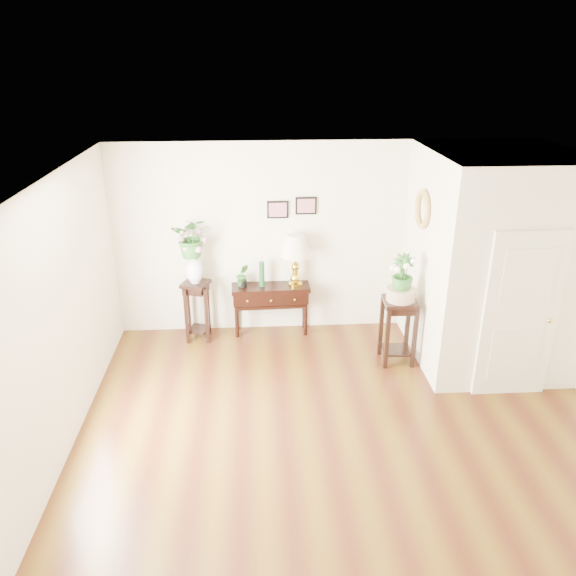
{
  "coord_description": "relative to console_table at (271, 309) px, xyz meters",
  "views": [
    {
      "loc": [
        -0.99,
        -4.95,
        3.95
      ],
      "look_at": [
        -0.6,
        1.3,
        1.26
      ],
      "focal_mm": 35.0,
      "sensor_mm": 36.0,
      "label": 1
    }
  ],
  "objects": [
    {
      "name": "plant_stand_a",
      "position": [
        -1.07,
        -0.12,
        0.07
      ],
      "size": [
        0.44,
        0.44,
        0.89
      ],
      "primitive_type": "cube",
      "rotation": [
        0.0,
        0.0,
        -0.34
      ],
      "color": "black",
      "rests_on": "floor"
    },
    {
      "name": "door",
      "position": [
        2.87,
        -1.79,
        0.67
      ],
      "size": [
        0.9,
        0.05,
        2.1
      ],
      "primitive_type": "cube",
      "color": "beige",
      "rests_on": "floor"
    },
    {
      "name": "floor",
      "position": [
        0.77,
        -2.57,
        -0.38
      ],
      "size": [
        6.0,
        5.5,
        0.02
      ],
      "primitive_type": "cube",
      "color": "#573B0F",
      "rests_on": "ground"
    },
    {
      "name": "wall_front",
      "position": [
        0.77,
        -5.32,
        1.02
      ],
      "size": [
        6.0,
        0.02,
        2.8
      ],
      "primitive_type": "cube",
      "color": "beige",
      "rests_on": "ground"
    },
    {
      "name": "partition",
      "position": [
        2.87,
        -0.79,
        1.02
      ],
      "size": [
        1.8,
        1.95,
        2.8
      ],
      "primitive_type": "cube",
      "color": "beige",
      "rests_on": "floor"
    },
    {
      "name": "lily_arrangement",
      "position": [
        -1.07,
        -0.12,
        1.21
      ],
      "size": [
        0.58,
        0.52,
        0.59
      ],
      "primitive_type": "imported",
      "rotation": [
        0.0,
        0.0,
        -0.13
      ],
      "color": "#296324",
      "rests_on": "porcelain_vase"
    },
    {
      "name": "art_print_left",
      "position": [
        0.12,
        0.16,
        1.47
      ],
      "size": [
        0.3,
        0.02,
        0.25
      ],
      "primitive_type": "cube",
      "color": "black",
      "rests_on": "wall_back"
    },
    {
      "name": "porcelain_vase",
      "position": [
        -1.07,
        -0.12,
        0.74
      ],
      "size": [
        0.3,
        0.3,
        0.43
      ],
      "primitive_type": null,
      "rotation": [
        0.0,
        0.0,
        0.28
      ],
      "color": "white",
      "rests_on": "plant_stand_a"
    },
    {
      "name": "ceiling",
      "position": [
        0.77,
        -2.57,
        2.42
      ],
      "size": [
        6.0,
        5.5,
        0.02
      ],
      "primitive_type": "cube",
      "color": "white",
      "rests_on": "ground"
    },
    {
      "name": "console_table",
      "position": [
        0.0,
        0.0,
        0.0
      ],
      "size": [
        1.14,
        0.41,
        0.76
      ],
      "primitive_type": "cube",
      "rotation": [
        0.0,
        0.0,
        0.03
      ],
      "color": "black",
      "rests_on": "floor"
    },
    {
      "name": "art_print_right",
      "position": [
        0.52,
        0.16,
        1.52
      ],
      "size": [
        0.3,
        0.02,
        0.25
      ],
      "primitive_type": "cube",
      "color": "black",
      "rests_on": "wall_back"
    },
    {
      "name": "potted_plant",
      "position": [
        -0.4,
        0.0,
        0.54
      ],
      "size": [
        0.21,
        0.18,
        0.33
      ],
      "primitive_type": "imported",
      "rotation": [
        0.0,
        0.0,
        0.2
      ],
      "color": "#296324",
      "rests_on": "console_table"
    },
    {
      "name": "wall_ornament",
      "position": [
        1.93,
        -0.67,
        1.67
      ],
      "size": [
        0.07,
        0.51,
        0.51
      ],
      "primitive_type": "torus",
      "rotation": [
        0.0,
        1.57,
        0.0
      ],
      "color": "tan",
      "rests_on": "partition"
    },
    {
      "name": "green_vase",
      "position": [
        -0.13,
        0.0,
        0.55
      ],
      "size": [
        0.1,
        0.1,
        0.38
      ],
      "primitive_type": "cylinder",
      "rotation": [
        0.0,
        0.0,
        0.36
      ],
      "color": "#184320",
      "rests_on": "console_table"
    },
    {
      "name": "table_lamp",
      "position": [
        0.36,
        0.0,
        0.73
      ],
      "size": [
        0.49,
        0.49,
        0.78
      ],
      "primitive_type": "cube",
      "rotation": [
        0.0,
        0.0,
        -0.1
      ],
      "color": "gold",
      "rests_on": "console_table"
    },
    {
      "name": "wall_back",
      "position": [
        0.77,
        0.18,
        1.02
      ],
      "size": [
        6.0,
        0.02,
        2.8
      ],
      "primitive_type": "cube",
      "color": "beige",
      "rests_on": "ground"
    },
    {
      "name": "wall_left",
      "position": [
        -2.23,
        -2.57,
        1.02
      ],
      "size": [
        0.02,
        5.5,
        2.8
      ],
      "primitive_type": "cube",
      "color": "beige",
      "rests_on": "ground"
    },
    {
      "name": "narcissus",
      "position": [
        1.67,
        -0.94,
        0.9
      ],
      "size": [
        0.36,
        0.36,
        0.51
      ],
      "primitive_type": "imported",
      "rotation": [
        0.0,
        0.0,
        -0.31
      ],
      "color": "#296324",
      "rests_on": "ceramic_bowl"
    },
    {
      "name": "plant_stand_b",
      "position": [
        1.67,
        -0.94,
        0.08
      ],
      "size": [
        0.45,
        0.45,
        0.91
      ],
      "primitive_type": "cube",
      "rotation": [
        0.0,
        0.0,
        -0.05
      ],
      "color": "black",
      "rests_on": "floor"
    },
    {
      "name": "ceramic_bowl",
      "position": [
        1.67,
        -0.94,
        0.61
      ],
      "size": [
        0.39,
        0.39,
        0.17
      ],
      "primitive_type": "cylinder",
      "rotation": [
        0.0,
        0.0,
        -0.04
      ],
      "color": "beige",
      "rests_on": "plant_stand_b"
    }
  ]
}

